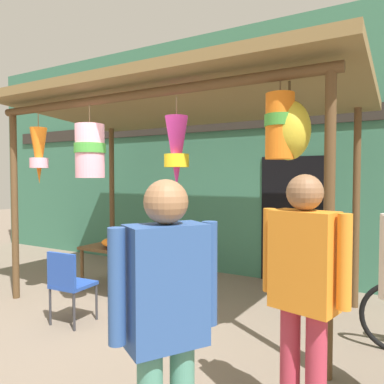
{
  "coord_description": "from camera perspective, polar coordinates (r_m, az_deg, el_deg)",
  "views": [
    {
      "loc": [
        2.88,
        -3.35,
        1.68
      ],
      "look_at": [
        0.39,
        0.97,
        1.48
      ],
      "focal_mm": 34.71,
      "sensor_mm": 36.0,
      "label": 1
    }
  ],
  "objects": [
    {
      "name": "display_table",
      "position": [
        5.56,
        -9.83,
        -9.05
      ],
      "size": [
        1.34,
        0.7,
        0.65
      ],
      "color": "brown",
      "rests_on": "ground_plane"
    },
    {
      "name": "folding_chair",
      "position": [
        4.53,
        -18.44,
        -12.83
      ],
      "size": [
        0.42,
        0.42,
        0.84
      ],
      "color": "#2347A8",
      "rests_on": "ground_plane"
    },
    {
      "name": "shopper_by_bananas",
      "position": [
        2.52,
        16.78,
        -13.27
      ],
      "size": [
        0.58,
        0.31,
        1.7
      ],
      "color": "#B23347",
      "rests_on": "ground_plane"
    },
    {
      "name": "wicker_basket_by_table",
      "position": [
        4.7,
        -6.29,
        -17.1
      ],
      "size": [
        0.55,
        0.55,
        0.23
      ],
      "primitive_type": "cylinder",
      "color": "olive",
      "rests_on": "ground_plane"
    },
    {
      "name": "customer_foreground",
      "position": [
        1.98,
        -3.99,
        -18.18
      ],
      "size": [
        0.4,
        0.52,
        1.67
      ],
      "color": "#4C8E7A",
      "rests_on": "ground_plane"
    },
    {
      "name": "flower_heap_on_table",
      "position": [
        5.45,
        -10.0,
        -7.71
      ],
      "size": [
        0.8,
        0.56,
        0.16
      ],
      "color": "orange",
      "rests_on": "display_table"
    },
    {
      "name": "market_stall_canopy",
      "position": [
        4.82,
        -2.44,
        12.26
      ],
      "size": [
        4.62,
        2.46,
        2.83
      ],
      "color": "brown",
      "rests_on": "ground_plane"
    },
    {
      "name": "shop_facade",
      "position": [
        6.62,
        4.16,
        5.89
      ],
      "size": [
        11.57,
        0.29,
        4.18
      ],
      "color": "#387056",
      "rests_on": "ground_plane"
    },
    {
      "name": "ground_plane",
      "position": [
        4.73,
        -10.6,
        -18.51
      ],
      "size": [
        30.0,
        30.0,
        0.0
      ],
      "primitive_type": "plane",
      "color": "#756656"
    }
  ]
}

